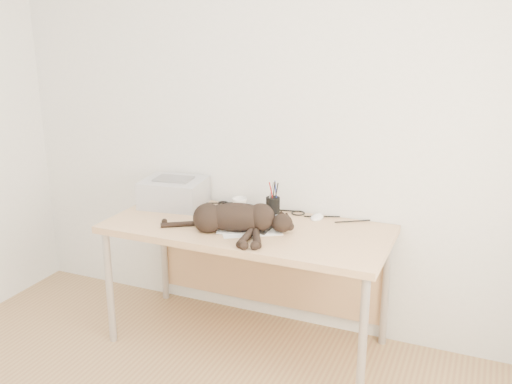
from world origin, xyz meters
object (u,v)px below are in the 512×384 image
at_px(printer, 174,192).
at_px(cat, 232,219).
at_px(desk, 253,243).
at_px(mug, 240,205).
at_px(pen_cup, 273,206).
at_px(mouse, 317,215).

xyz_separation_m(printer, cat, (0.53, -0.28, -0.01)).
bearing_deg(desk, printer, 171.71).
height_order(printer, cat, printer).
height_order(mug, pen_cup, pen_cup).
bearing_deg(desk, mouse, 30.62).
bearing_deg(cat, desk, 61.11).
bearing_deg(printer, mug, 6.96).
bearing_deg(mouse, mug, -168.80).
xyz_separation_m(desk, mug, (-0.15, 0.13, 0.17)).
bearing_deg(mouse, pen_cup, -163.02).
relative_size(desk, cat, 2.15).
xyz_separation_m(desk, cat, (-0.04, -0.20, 0.21)).
relative_size(desk, pen_cup, 7.53).
xyz_separation_m(cat, mug, (-0.11, 0.33, -0.03)).
relative_size(printer, pen_cup, 1.92).
bearing_deg(mug, pen_cup, 0.09).
xyz_separation_m(mug, pen_cup, (0.22, 0.00, 0.02)).
bearing_deg(printer, pen_cup, 4.65).
relative_size(desk, mug, 17.91).
height_order(desk, mug, mug).
distance_m(pen_cup, mouse, 0.27).
distance_m(printer, pen_cup, 0.64).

